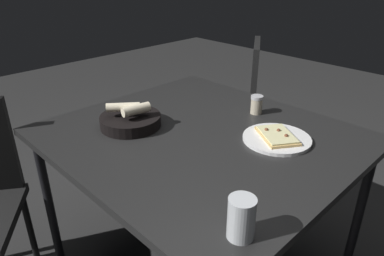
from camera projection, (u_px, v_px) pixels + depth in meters
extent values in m
cube|color=black|center=(201.00, 137.00, 1.48)|extent=(1.08, 1.19, 0.03)
cylinder|color=black|center=(359.00, 214.00, 1.60)|extent=(0.04, 0.04, 0.70)
cylinder|color=black|center=(49.00, 202.00, 1.68)|extent=(0.04, 0.04, 0.70)
cylinder|color=black|center=(193.00, 137.00, 2.28)|extent=(0.04, 0.04, 0.70)
cylinder|color=white|center=(277.00, 139.00, 1.41)|extent=(0.27, 0.27, 0.01)
cube|color=tan|center=(277.00, 136.00, 1.41)|extent=(0.20, 0.22, 0.01)
cube|color=beige|center=(277.00, 134.00, 1.41)|extent=(0.19, 0.20, 0.01)
sphere|color=brown|center=(286.00, 136.00, 1.38)|extent=(0.02, 0.02, 0.02)
sphere|color=brown|center=(266.00, 130.00, 1.43)|extent=(0.02, 0.02, 0.02)
sphere|color=brown|center=(279.00, 130.00, 1.43)|extent=(0.02, 0.02, 0.02)
cylinder|color=black|center=(131.00, 121.00, 1.53)|extent=(0.26, 0.26, 0.05)
cylinder|color=beige|center=(123.00, 107.00, 1.49)|extent=(0.13, 0.12, 0.04)
cylinder|color=beige|center=(136.00, 109.00, 1.47)|extent=(0.12, 0.06, 0.04)
cylinder|color=red|center=(144.00, 119.00, 1.55)|extent=(0.06, 0.06, 0.03)
cylinder|color=silver|center=(241.00, 218.00, 0.90)|extent=(0.07, 0.07, 0.12)
cylinder|color=#C47B22|center=(240.00, 230.00, 0.92)|extent=(0.06, 0.06, 0.04)
cylinder|color=#BFB299|center=(256.00, 106.00, 1.65)|extent=(0.05, 0.05, 0.07)
cylinder|color=maroon|center=(256.00, 109.00, 1.66)|extent=(0.05, 0.05, 0.04)
cylinder|color=#B7B7BC|center=(257.00, 97.00, 1.63)|extent=(0.06, 0.06, 0.01)
cube|color=black|center=(223.00, 109.00, 2.49)|extent=(0.61, 0.61, 0.04)
cube|color=black|center=(255.00, 77.00, 2.35)|extent=(0.36, 0.27, 0.45)
cylinder|color=black|center=(200.00, 125.00, 2.79)|extent=(0.03, 0.03, 0.41)
cylinder|color=black|center=(192.00, 148.00, 2.45)|extent=(0.03, 0.03, 0.41)
cylinder|color=black|center=(249.00, 129.00, 2.73)|extent=(0.03, 0.03, 0.41)
cylinder|color=black|center=(247.00, 153.00, 2.39)|extent=(0.03, 0.03, 0.41)
cylinder|color=black|center=(30.00, 228.00, 1.74)|extent=(0.03, 0.03, 0.40)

